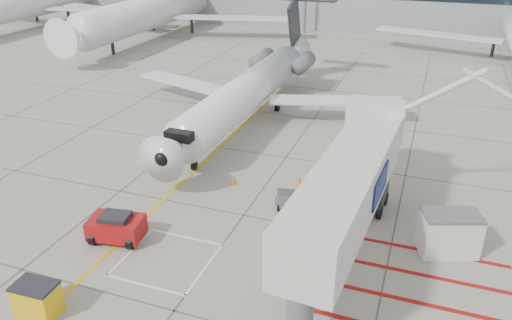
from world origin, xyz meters
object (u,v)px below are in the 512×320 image
at_px(jet_bridge, 345,198).
at_px(spill_bin, 37,299).
at_px(pushback_tug, 116,226).
at_px(regional_jet, 236,80).

distance_m(jet_bridge, spill_bin, 13.70).
distance_m(pushback_tug, spill_bin, 5.64).
height_order(pushback_tug, spill_bin, pushback_tug).
distance_m(jet_bridge, pushback_tug, 11.55).
distance_m(regional_jet, pushback_tug, 16.11).
bearing_deg(pushback_tug, regional_jet, 79.93).
bearing_deg(pushback_tug, spill_bin, -99.06).
relative_size(pushback_tug, spill_bin, 1.58).
bearing_deg(jet_bridge, regional_jet, 131.94).
relative_size(regional_jet, pushback_tug, 11.66).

